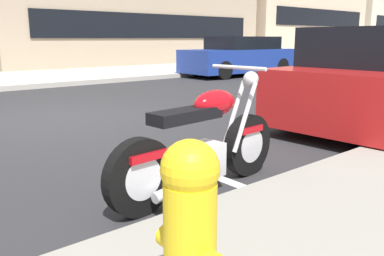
# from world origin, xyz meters

# --- Properties ---
(ground_plane) EXTENTS (260.00, 260.00, 0.00)m
(ground_plane) POSITION_xyz_m (0.00, 0.00, 0.00)
(ground_plane) COLOR #28282B
(sidewalk_far_curb) EXTENTS (120.00, 5.00, 0.14)m
(sidewalk_far_curb) POSITION_xyz_m (12.00, 6.93, 0.07)
(sidewalk_far_curb) COLOR #ADA89E
(sidewalk_far_curb) RESTS_ON ground
(parking_stall_stripe) EXTENTS (0.12, 2.20, 0.01)m
(parking_stall_stripe) POSITION_xyz_m (0.00, -3.83, 0.00)
(parking_stall_stripe) COLOR silver
(parking_stall_stripe) RESTS_ON ground
(parked_motorcycle) EXTENTS (1.98, 0.62, 1.11)m
(parked_motorcycle) POSITION_xyz_m (-0.36, -4.13, 0.42)
(parked_motorcycle) COLOR black
(parked_motorcycle) RESTS_ON ground
(car_opposite_curb) EXTENTS (4.56, 1.88, 1.42)m
(car_opposite_curb) POSITION_xyz_m (8.40, 3.71, 0.69)
(car_opposite_curb) COLOR navy
(car_opposite_curb) RESTS_ON ground
(fire_hydrant) EXTENTS (0.24, 0.36, 0.83)m
(fire_hydrant) POSITION_xyz_m (-1.66, -5.52, 0.58)
(fire_hydrant) COLOR gold
(fire_hydrant) RESTS_ON sidewalk_near_curb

